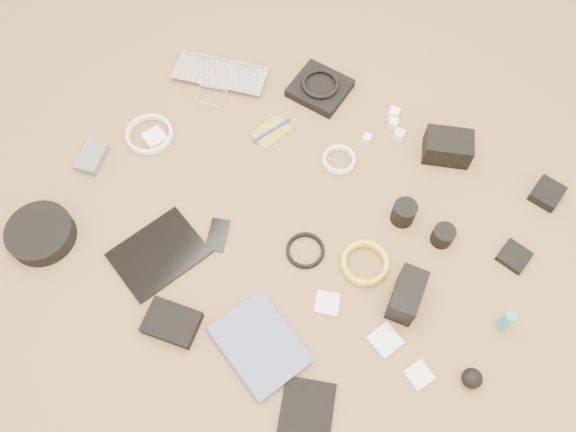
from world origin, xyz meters
The scene contains 32 objects.
laptop centered at (-0.49, 0.32, 0.01)m, with size 0.32×0.22×0.03m, color silver.
headphone_pouch centered at (-0.18, 0.50, 0.02)m, with size 0.18×0.17×0.03m, color black.
headphones centered at (-0.18, 0.50, 0.04)m, with size 0.13×0.13×0.02m, color black.
charger_a centered at (0.10, 0.50, 0.01)m, with size 0.03×0.03×0.03m, color white.
charger_b centered at (0.09, 0.53, 0.02)m, with size 0.03×0.03×0.03m, color white.
charger_c centered at (0.14, 0.47, 0.01)m, with size 0.03×0.03×0.03m, color white.
charger_d centered at (0.06, 0.40, 0.01)m, with size 0.03×0.03×0.02m, color white.
dslr_camera centered at (0.30, 0.48, 0.04)m, with size 0.15×0.10×0.08m, color black.
lens_pouch centered at (0.62, 0.51, 0.02)m, with size 0.08×0.09×0.03m, color black.
notebook_olive centered at (-0.23, 0.26, 0.00)m, with size 0.08×0.12×0.01m, color olive.
pen_blue centered at (-0.23, 0.26, 0.01)m, with size 0.01×0.01×0.15m, color #13279A.
cable_white_a centered at (0.02, 0.28, 0.01)m, with size 0.11×0.11×0.01m, color white.
lens_a centered at (0.28, 0.20, 0.04)m, with size 0.07×0.07×0.08m, color black.
lens_b centered at (0.41, 0.20, 0.03)m, with size 0.07×0.07×0.06m, color black.
card_reader centered at (0.62, 0.26, 0.01)m, with size 0.08×0.08×0.02m, color black.
power_brick centered at (-0.53, 0.04, 0.01)m, with size 0.06×0.06×0.03m, color white.
cable_white_b centered at (-0.55, 0.04, 0.01)m, with size 0.15×0.15×0.01m, color white.
cable_black centered at (0.09, -0.05, 0.01)m, with size 0.11×0.11×0.01m, color black.
cable_yellow centered at (0.26, 0.01, 0.01)m, with size 0.14×0.14×0.02m, color yellow.
flash centered at (0.40, -0.03, 0.05)m, with size 0.07×0.14×0.10m, color black.
lens_cleaner centered at (0.66, 0.05, 0.05)m, with size 0.03×0.03×0.09m, color teal.
battery_charger centered at (-0.65, -0.13, 0.02)m, with size 0.07×0.11×0.03m, color #58575D.
tablet centered at (-0.27, -0.28, 0.01)m, with size 0.19×0.25×0.01m, color black.
phone centered at (-0.16, -0.14, 0.00)m, with size 0.06×0.11×0.01m, color black.
filter_case_left centered at (0.22, -0.15, 0.00)m, with size 0.07×0.07×0.01m, color silver.
filter_case_mid centered at (0.41, -0.16, 0.01)m, with size 0.07×0.07×0.01m, color silver.
filter_case_right centered at (0.53, -0.19, 0.00)m, with size 0.06×0.06×0.01m, color silver.
air_blower centered at (0.65, -0.14, 0.03)m, with size 0.05×0.05×0.05m, color black.
headphone_case centered at (-0.60, -0.41, 0.03)m, with size 0.19×0.19×0.05m, color black.
drive_case centered at (-0.11, -0.42, 0.02)m, with size 0.14×0.10×0.04m, color black.
paperback centered at (0.09, -0.43, 0.01)m, with size 0.18×0.24×0.02m, color #465676.
notebook_black_a centered at (0.33, -0.45, 0.01)m, with size 0.13×0.22×0.02m, color black.
Camera 1 is at (0.39, -0.63, 1.52)m, focal length 35.00 mm.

